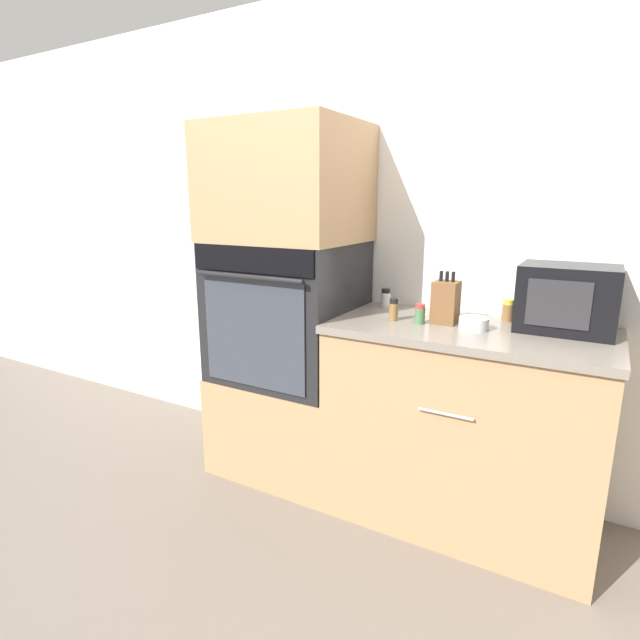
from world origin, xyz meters
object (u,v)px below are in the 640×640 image
object	(u,v)px
condiment_jar_back	(386,298)
knife_block	(446,302)
bowl	(474,323)
condiment_jar_far	(508,311)
wall_oven	(287,311)
condiment_jar_near	(420,314)
condiment_jar_mid	(394,310)
microwave	(567,299)

from	to	relation	value
condiment_jar_back	knife_block	bearing A→B (deg)	-26.82
bowl	condiment_jar_far	size ratio (longest dim) A/B	1.24
wall_oven	knife_block	size ratio (longest dim) A/B	3.11
condiment_jar_near	condiment_jar_mid	bearing A→B (deg)	-179.54
microwave	condiment_jar_far	world-z (taller)	microwave
condiment_jar_mid	wall_oven	bearing A→B (deg)	175.64
knife_block	condiment_jar_near	bearing A→B (deg)	-142.91
microwave	knife_block	world-z (taller)	microwave
knife_block	condiment_jar_near	xyz separation A→B (m)	(-0.09, -0.07, -0.05)
knife_block	condiment_jar_near	distance (m)	0.13
wall_oven	condiment_jar_mid	bearing A→B (deg)	-4.36
microwave	condiment_jar_near	world-z (taller)	microwave
microwave	knife_block	distance (m)	0.49
bowl	wall_oven	bearing A→B (deg)	178.27
condiment_jar_near	condiment_jar_far	distance (m)	0.41
condiment_jar_back	bowl	bearing A→B (deg)	-25.20
knife_block	condiment_jar_far	xyz separation A→B (m)	(0.24, 0.17, -0.05)
microwave	condiment_jar_far	size ratio (longest dim) A/B	3.74
wall_oven	condiment_jar_far	xyz separation A→B (m)	(1.07, 0.20, 0.08)
bowl	condiment_jar_near	xyz separation A→B (m)	(-0.23, -0.02, 0.02)
microwave	condiment_jar_near	bearing A→B (deg)	-162.50
microwave	condiment_jar_back	world-z (taller)	microwave
microwave	condiment_jar_near	xyz separation A→B (m)	(-0.57, -0.18, -0.10)
microwave	condiment_jar_near	distance (m)	0.60
knife_block	condiment_jar_near	world-z (taller)	knife_block
wall_oven	bowl	distance (m)	0.97
knife_block	bowl	distance (m)	0.17
wall_oven	microwave	xyz separation A→B (m)	(1.30, 0.13, 0.17)
wall_oven	condiment_jar_back	distance (m)	0.52
knife_block	condiment_jar_back	world-z (taller)	knife_block
condiment_jar_far	bowl	bearing A→B (deg)	-113.55
bowl	condiment_jar_far	xyz separation A→B (m)	(0.10, 0.23, 0.02)
knife_block	condiment_jar_far	world-z (taller)	knife_block
condiment_jar_mid	condiment_jar_far	bearing A→B (deg)	28.12
condiment_jar_back	condiment_jar_mid	bearing A→B (deg)	-60.47
knife_block	condiment_jar_mid	distance (m)	0.23
condiment_jar_mid	condiment_jar_far	world-z (taller)	condiment_jar_mid
wall_oven	microwave	world-z (taller)	wall_oven
microwave	bowl	xyz separation A→B (m)	(-0.34, -0.16, -0.11)
condiment_jar_near	knife_block	bearing A→B (deg)	37.09
knife_block	bowl	xyz separation A→B (m)	(0.14, -0.05, -0.07)
bowl	condiment_jar_near	size ratio (longest dim) A/B	1.40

